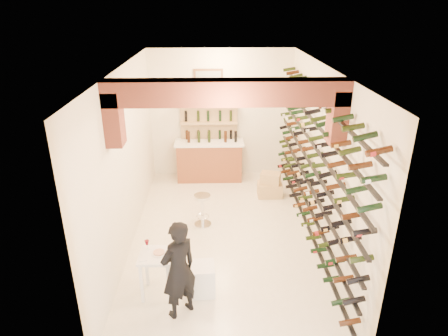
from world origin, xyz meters
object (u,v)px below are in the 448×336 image
tasting_table (156,261)px  chrome_barstool (202,208)px  wine_rack (309,161)px  person (179,270)px  crate_lower (270,190)px  back_counter (209,160)px  white_stool (202,279)px

tasting_table → chrome_barstool: bearing=73.9°
chrome_barstool → wine_rack: bearing=-11.7°
person → chrome_barstool: bearing=-134.7°
tasting_table → crate_lower: 3.94m
back_counter → crate_lower: (1.40, -1.00, -0.37)m
chrome_barstool → crate_lower: (1.53, 1.24, -0.22)m
wine_rack → chrome_barstool: bearing=168.3°
wine_rack → person: 3.12m
crate_lower → white_stool: bearing=-114.8°
wine_rack → tasting_table: (-2.61, -1.61, -0.96)m
crate_lower → chrome_barstool: bearing=-141.0°
back_counter → crate_lower: size_ratio=3.07×
white_stool → person: size_ratio=0.32×
tasting_table → white_stool: 0.76m
wine_rack → person: (-2.23, -2.04, -0.79)m
crate_lower → tasting_table: bearing=-123.8°
chrome_barstool → back_counter: bearing=86.7°
back_counter → chrome_barstool: 2.25m
chrome_barstool → crate_lower: bearing=39.0°
white_stool → person: (-0.30, -0.44, 0.52)m
wine_rack → white_stool: size_ratio=11.56×
person → chrome_barstool: 2.49m
white_stool → crate_lower: white_stool is taller
white_stool → chrome_barstool: bearing=90.9°
chrome_barstool → crate_lower: chrome_barstool is taller
wine_rack → person: size_ratio=3.74×
chrome_barstool → tasting_table: bearing=-107.9°
person → wine_rack: bearing=-176.0°
white_stool → person: person is taller
wine_rack → tasting_table: bearing=-148.4°
wine_rack → chrome_barstool: wine_rack is taller
tasting_table → white_stool: size_ratio=1.77×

